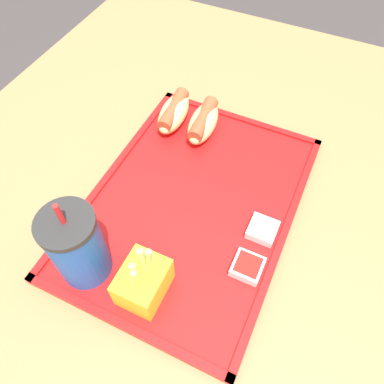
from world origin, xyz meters
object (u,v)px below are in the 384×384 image
at_px(soda_cup, 77,246).
at_px(sauce_cup_ketchup, 248,267).
at_px(hot_dog_far, 174,112).
at_px(fries_carton, 143,281).
at_px(sauce_cup_mayo, 263,229).
at_px(hot_dog_near, 203,122).

distance_m(soda_cup, sauce_cup_ketchup, 0.24).
bearing_deg(hot_dog_far, sauce_cup_ketchup, -134.32).
distance_m(fries_carton, sauce_cup_mayo, 0.20).
xyz_separation_m(hot_dog_far, sauce_cup_ketchup, (-0.23, -0.24, -0.02)).
height_order(hot_dog_near, sauce_cup_mayo, hot_dog_near).
xyz_separation_m(hot_dog_far, fries_carton, (-0.32, -0.12, 0.01)).
height_order(soda_cup, sauce_cup_ketchup, soda_cup).
relative_size(hot_dog_near, sauce_cup_mayo, 2.65).
height_order(fries_carton, sauce_cup_ketchup, fries_carton).
relative_size(soda_cup, sauce_cup_mayo, 3.79).
bearing_deg(fries_carton, hot_dog_near, 9.61).
bearing_deg(sauce_cup_ketchup, hot_dog_near, 37.12).
relative_size(hot_dog_far, sauce_cup_ketchup, 2.65).
bearing_deg(hot_dog_near, fries_carton, -170.39).
bearing_deg(sauce_cup_mayo, hot_dog_near, 47.02).
bearing_deg(sauce_cup_mayo, sauce_cup_ketchup, -179.75).
xyz_separation_m(fries_carton, sauce_cup_mayo, (0.16, -0.12, -0.02)).
xyz_separation_m(soda_cup, fries_carton, (0.01, -0.09, -0.03)).
bearing_deg(hot_dog_far, soda_cup, -176.18).
height_order(hot_dog_far, sauce_cup_mayo, hot_dog_far).
relative_size(hot_dog_far, fries_carton, 1.06).
xyz_separation_m(hot_dog_near, sauce_cup_mayo, (-0.16, -0.18, -0.02)).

